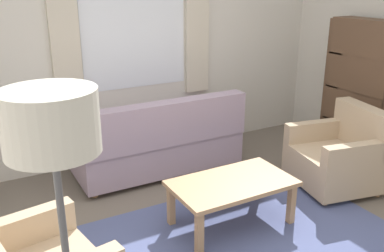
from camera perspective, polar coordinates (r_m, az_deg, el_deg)
name	(u,v)px	position (r m, az deg, el deg)	size (l,w,h in m)	color
ground_plane	(236,239)	(3.91, 5.89, -14.81)	(6.24, 6.24, 0.00)	#6B6056
wall_back	(134,54)	(5.31, -7.77, 9.55)	(5.32, 0.12, 2.60)	silver
window_with_curtains	(136,42)	(5.21, -7.50, 11.05)	(1.98, 0.07, 1.40)	white
area_rug	(236,239)	(3.90, 5.89, -14.74)	(2.79, 1.74, 0.01)	#4C5684
couch	(159,143)	(4.96, -4.47, -2.22)	(1.90, 0.82, 0.92)	#998499
armchair_right	(340,156)	(4.89, 19.17, -3.78)	(0.97, 0.98, 0.88)	tan
coffee_table	(232,187)	(3.93, 5.34, -8.10)	(1.10, 0.64, 0.44)	#A87F56
bookshelf	(358,98)	(5.64, 21.31, 3.51)	(0.30, 0.94, 1.72)	brown
standing_lamp	(55,161)	(1.68, -17.78, -4.41)	(0.35, 0.35, 1.81)	#4C4C51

